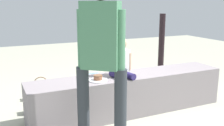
{
  "coord_description": "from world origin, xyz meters",
  "views": [
    {
      "loc": [
        -1.52,
        -2.77,
        1.37
      ],
      "look_at": [
        -0.38,
        -0.3,
        0.74
      ],
      "focal_mm": 42.38,
      "sensor_mm": 36.0,
      "label": 1
    }
  ],
  "objects_px": {
    "gift_bag": "(92,81)",
    "cake_box_white": "(143,81)",
    "water_bottle_near_gift": "(114,77)",
    "child_seated": "(121,59)",
    "handbag_black_leather": "(39,105)",
    "adult_standing": "(101,46)",
    "party_cup_red": "(151,76)",
    "cake_plate": "(98,79)",
    "water_bottle_far_side": "(135,86)",
    "handbag_brown_canvas": "(41,91)"
  },
  "relations": [
    {
      "from": "child_seated",
      "to": "party_cup_red",
      "type": "height_order",
      "value": "child_seated"
    },
    {
      "from": "gift_bag",
      "to": "cake_box_white",
      "type": "distance_m",
      "value": 0.86
    },
    {
      "from": "water_bottle_far_side",
      "to": "cake_box_white",
      "type": "bearing_deg",
      "value": 42.48
    },
    {
      "from": "party_cup_red",
      "to": "handbag_black_leather",
      "type": "bearing_deg",
      "value": -161.74
    },
    {
      "from": "child_seated",
      "to": "party_cup_red",
      "type": "bearing_deg",
      "value": 44.1
    },
    {
      "from": "child_seated",
      "to": "cake_box_white",
      "type": "relative_size",
      "value": 1.43
    },
    {
      "from": "adult_standing",
      "to": "water_bottle_far_side",
      "type": "bearing_deg",
      "value": 49.2
    },
    {
      "from": "party_cup_red",
      "to": "handbag_brown_canvas",
      "type": "height_order",
      "value": "handbag_brown_canvas"
    },
    {
      "from": "gift_bag",
      "to": "water_bottle_near_gift",
      "type": "height_order",
      "value": "gift_bag"
    },
    {
      "from": "adult_standing",
      "to": "handbag_brown_canvas",
      "type": "height_order",
      "value": "adult_standing"
    },
    {
      "from": "water_bottle_near_gift",
      "to": "party_cup_red",
      "type": "bearing_deg",
      "value": -4.9
    },
    {
      "from": "water_bottle_far_side",
      "to": "gift_bag",
      "type": "bearing_deg",
      "value": 138.37
    },
    {
      "from": "child_seated",
      "to": "adult_standing",
      "type": "height_order",
      "value": "adult_standing"
    },
    {
      "from": "adult_standing",
      "to": "cake_box_white",
      "type": "distance_m",
      "value": 2.24
    },
    {
      "from": "handbag_black_leather",
      "to": "handbag_brown_canvas",
      "type": "height_order",
      "value": "handbag_brown_canvas"
    },
    {
      "from": "gift_bag",
      "to": "cake_plate",
      "type": "bearing_deg",
      "value": -106.98
    },
    {
      "from": "handbag_black_leather",
      "to": "cake_plate",
      "type": "bearing_deg",
      "value": -41.09
    },
    {
      "from": "water_bottle_near_gift",
      "to": "water_bottle_far_side",
      "type": "distance_m",
      "value": 0.61
    },
    {
      "from": "cake_box_white",
      "to": "child_seated",
      "type": "bearing_deg",
      "value": -133.85
    },
    {
      "from": "child_seated",
      "to": "cake_plate",
      "type": "relative_size",
      "value": 2.16
    },
    {
      "from": "adult_standing",
      "to": "cake_box_white",
      "type": "height_order",
      "value": "adult_standing"
    },
    {
      "from": "party_cup_red",
      "to": "water_bottle_near_gift",
      "type": "bearing_deg",
      "value": 175.1
    },
    {
      "from": "gift_bag",
      "to": "water_bottle_far_side",
      "type": "distance_m",
      "value": 0.7
    },
    {
      "from": "water_bottle_near_gift",
      "to": "handbag_brown_canvas",
      "type": "bearing_deg",
      "value": -167.33
    },
    {
      "from": "child_seated",
      "to": "water_bottle_near_gift",
      "type": "bearing_deg",
      "value": 68.06
    },
    {
      "from": "cake_plate",
      "to": "cake_box_white",
      "type": "xyz_separation_m",
      "value": [
        1.19,
        0.97,
        -0.45
      ]
    },
    {
      "from": "gift_bag",
      "to": "party_cup_red",
      "type": "relative_size",
      "value": 2.87
    },
    {
      "from": "child_seated",
      "to": "handbag_brown_canvas",
      "type": "height_order",
      "value": "child_seated"
    },
    {
      "from": "cake_plate",
      "to": "handbag_black_leather",
      "type": "relative_size",
      "value": 0.77
    },
    {
      "from": "gift_bag",
      "to": "water_bottle_far_side",
      "type": "relative_size",
      "value": 1.21
    },
    {
      "from": "water_bottle_near_gift",
      "to": "cake_box_white",
      "type": "height_order",
      "value": "water_bottle_near_gift"
    },
    {
      "from": "child_seated",
      "to": "gift_bag",
      "type": "height_order",
      "value": "child_seated"
    },
    {
      "from": "handbag_black_leather",
      "to": "water_bottle_near_gift",
      "type": "bearing_deg",
      "value": 28.3
    },
    {
      "from": "cake_plate",
      "to": "child_seated",
      "type": "bearing_deg",
      "value": 10.64
    },
    {
      "from": "cake_plate",
      "to": "water_bottle_near_gift",
      "type": "height_order",
      "value": "cake_plate"
    },
    {
      "from": "cake_box_white",
      "to": "handbag_brown_canvas",
      "type": "distance_m",
      "value": 1.68
    },
    {
      "from": "gift_bag",
      "to": "handbag_black_leather",
      "type": "height_order",
      "value": "handbag_black_leather"
    },
    {
      "from": "water_bottle_near_gift",
      "to": "party_cup_red",
      "type": "relative_size",
      "value": 2.21
    },
    {
      "from": "child_seated",
      "to": "adult_standing",
      "type": "xyz_separation_m",
      "value": [
        -0.5,
        -0.6,
        0.28
      ]
    },
    {
      "from": "party_cup_red",
      "to": "gift_bag",
      "type": "bearing_deg",
      "value": -175.92
    },
    {
      "from": "gift_bag",
      "to": "water_bottle_near_gift",
      "type": "bearing_deg",
      "value": 17.35
    },
    {
      "from": "gift_bag",
      "to": "water_bottle_near_gift",
      "type": "xyz_separation_m",
      "value": [
        0.46,
        0.14,
        -0.02
      ]
    },
    {
      "from": "water_bottle_far_side",
      "to": "handbag_black_leather",
      "type": "height_order",
      "value": "handbag_black_leather"
    },
    {
      "from": "gift_bag",
      "to": "cake_box_white",
      "type": "relative_size",
      "value": 0.85
    },
    {
      "from": "gift_bag",
      "to": "water_bottle_near_gift",
      "type": "distance_m",
      "value": 0.48
    },
    {
      "from": "handbag_brown_canvas",
      "to": "cake_plate",
      "type": "bearing_deg",
      "value": -63.8
    },
    {
      "from": "adult_standing",
      "to": "cake_plate",
      "type": "bearing_deg",
      "value": 71.48
    },
    {
      "from": "party_cup_red",
      "to": "water_bottle_far_side",
      "type": "bearing_deg",
      "value": -139.78
    },
    {
      "from": "water_bottle_near_gift",
      "to": "water_bottle_far_side",
      "type": "bearing_deg",
      "value": -84.29
    },
    {
      "from": "party_cup_red",
      "to": "cake_box_white",
      "type": "height_order",
      "value": "cake_box_white"
    }
  ]
}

